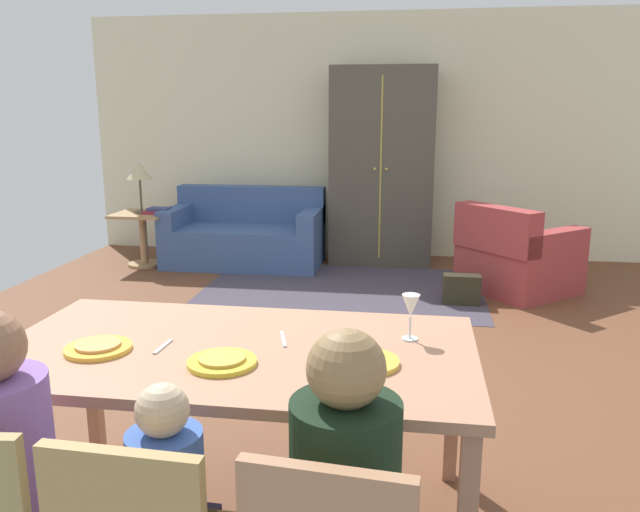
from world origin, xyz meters
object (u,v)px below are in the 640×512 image
object	(u,v)px
dining_table	(237,363)
armchair	(516,258)
plate_near_man	(98,348)
plate_near_woman	(365,362)
plate_near_child	(222,362)
table_lamp	(139,172)
book_upper	(159,209)
armoire	(382,167)
handbag	(462,289)
wine_glass	(411,308)
book_lower	(154,212)
person_man	(13,495)
side_table	(143,231)
couch	(246,236)

from	to	relation	value
dining_table	armchair	size ratio (longest dim) A/B	1.53
plate_near_man	plate_near_woman	xyz separation A→B (m)	(1.01, 0.02, 0.00)
plate_near_child	table_lamp	distance (m)	4.82
table_lamp	book_upper	distance (m)	0.43
plate_near_woman	table_lamp	size ratio (longest dim) A/B	0.46
armoire	handbag	xyz separation A→B (m)	(0.79, -1.50, -0.92)
wine_glass	armchair	distance (m)	3.65
armoire	table_lamp	world-z (taller)	armoire
table_lamp	armoire	bearing A→B (deg)	13.36
dining_table	plate_near_man	world-z (taller)	plate_near_man
book_lower	person_man	bearing A→B (deg)	-71.80
armchair	side_table	distance (m)	3.85
dining_table	book_lower	distance (m)	4.55
plate_near_child	plate_near_woman	distance (m)	0.51
armoire	side_table	size ratio (longest dim) A/B	3.62
plate_near_woman	wine_glass	bearing A→B (deg)	60.78
dining_table	armchair	bearing A→B (deg)	66.38
armchair	table_lamp	bearing A→B (deg)	173.50
person_man	book_lower	xyz separation A→B (m)	(-1.56, 4.74, 0.08)
armoire	handbag	size ratio (longest dim) A/B	6.56
plate_near_man	armoire	distance (m)	4.88
handbag	book_lower	bearing A→B (deg)	164.73
armchair	handbag	world-z (taller)	armchair
plate_near_woman	couch	world-z (taller)	couch
plate_near_man	armoire	world-z (taller)	armoire
dining_table	wine_glass	xyz separation A→B (m)	(0.66, 0.18, 0.20)
book_lower	plate_near_man	bearing A→B (deg)	-69.49
armchair	armoire	distance (m)	1.82
plate_near_child	wine_glass	xyz separation A→B (m)	(0.66, 0.36, 0.12)
book_upper	person_man	bearing A→B (deg)	-72.34
plate_near_child	book_lower	xyz separation A→B (m)	(-2.07, 4.23, -0.18)
plate_near_man	handbag	distance (m)	3.73
armchair	armoire	bearing A→B (deg)	141.59
armoire	plate_near_woman	bearing A→B (deg)	-87.47
dining_table	person_man	bearing A→B (deg)	-126.78
plate_near_man	side_table	world-z (taller)	plate_near_man
book_lower	book_upper	size ratio (longest dim) A/B	1.00
plate_near_woman	person_man	distance (m)	1.20
dining_table	armoire	size ratio (longest dim) A/B	0.88
plate_near_woman	wine_glass	world-z (taller)	wine_glass
couch	side_table	world-z (taller)	couch
dining_table	side_table	size ratio (longest dim) A/B	3.18
dining_table	book_upper	xyz separation A→B (m)	(-2.04, 4.11, -0.07)
armchair	book_upper	bearing A→B (deg)	172.84
plate_near_woman	book_lower	xyz separation A→B (m)	(-2.57, 4.15, -0.18)
side_table	book_lower	bearing A→B (deg)	-13.69
dining_table	wine_glass	bearing A→B (deg)	15.18
side_table	table_lamp	world-z (taller)	table_lamp
plate_near_woman	book_upper	xyz separation A→B (m)	(-2.54, 4.21, -0.15)
handbag	table_lamp	bearing A→B (deg)	164.80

